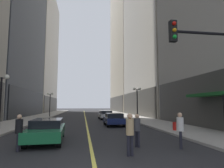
% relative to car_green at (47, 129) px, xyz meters
% --- Properties ---
extents(ground_plane, '(200.00, 200.00, 0.00)m').
position_rel_car_green_xyz_m(ground_plane, '(2.54, 27.73, -0.72)').
color(ground_plane, '#262628').
extents(sidewalk_left, '(4.50, 78.00, 0.15)m').
position_rel_car_green_xyz_m(sidewalk_left, '(-5.71, 27.73, -0.65)').
color(sidewalk_left, '#9E9991').
rests_on(sidewalk_left, ground).
extents(sidewalk_right, '(4.50, 78.00, 0.15)m').
position_rel_car_green_xyz_m(sidewalk_right, '(10.79, 27.73, -0.65)').
color(sidewalk_right, '#9E9991').
rests_on(sidewalk_right, ground).
extents(lane_centre_stripe, '(0.16, 70.00, 0.01)m').
position_rel_car_green_xyz_m(lane_centre_stripe, '(2.54, 27.73, -0.72)').
color(lane_centre_stripe, '#E5D64C').
rests_on(lane_centre_stripe, ground).
extents(building_left_far, '(14.99, 26.00, 39.42)m').
position_rel_car_green_xyz_m(building_left_far, '(-15.36, 52.73, 18.92)').
color(building_left_far, '#B7AD99').
rests_on(building_left_far, ground).
extents(storefront_awning_right, '(1.60, 4.80, 3.12)m').
position_rel_car_green_xyz_m(storefront_awning_right, '(12.23, 1.98, 2.26)').
color(storefront_awning_right, '#144C1E').
rests_on(storefront_awning_right, ground).
extents(car_green, '(2.13, 4.88, 1.32)m').
position_rel_car_green_xyz_m(car_green, '(0.00, 0.00, 0.00)').
color(car_green, '#196038').
rests_on(car_green, ground).
extents(car_navy, '(1.86, 4.14, 1.32)m').
position_rel_car_green_xyz_m(car_navy, '(5.35, 8.35, -0.00)').
color(car_navy, '#141E4C').
rests_on(car_navy, ground).
extents(car_white, '(2.00, 4.66, 1.32)m').
position_rel_car_green_xyz_m(car_white, '(5.58, 18.06, -0.00)').
color(car_white, silver).
rests_on(car_white, ground).
extents(pedestrian_with_orange_bag, '(0.48, 0.48, 1.69)m').
position_rel_car_green_xyz_m(pedestrian_with_orange_bag, '(4.92, -2.20, 0.26)').
color(pedestrian_with_orange_bag, black).
rests_on(pedestrian_with_orange_bag, ground).
extents(pedestrian_in_white_shirt, '(0.46, 0.46, 1.78)m').
position_rel_car_green_xyz_m(pedestrian_in_white_shirt, '(6.95, -2.91, 0.32)').
color(pedestrian_in_white_shirt, black).
rests_on(pedestrian_in_white_shirt, ground).
extents(pedestrian_in_black_coat, '(0.39, 0.39, 1.72)m').
position_rel_car_green_xyz_m(pedestrian_in_black_coat, '(-0.90, -2.28, 0.28)').
color(pedestrian_in_black_coat, black).
rests_on(pedestrian_in_black_coat, ground).
extents(pedestrian_in_tan_trench, '(0.38, 0.38, 1.80)m').
position_rel_car_green_xyz_m(pedestrian_in_tan_trench, '(4.12, -3.89, 0.34)').
color(pedestrian_in_tan_trench, black).
rests_on(pedestrian_in_tan_trench, ground).
extents(traffic_light_near_right, '(3.43, 0.35, 5.65)m').
position_rel_car_green_xyz_m(traffic_light_near_right, '(7.89, -4.94, 3.02)').
color(traffic_light_near_right, black).
rests_on(traffic_light_near_right, ground).
extents(street_lamp_left_near, '(1.06, 0.36, 4.43)m').
position_rel_car_green_xyz_m(street_lamp_left_near, '(-3.86, 3.01, 2.53)').
color(street_lamp_left_near, black).
rests_on(street_lamp_left_near, ground).
extents(street_lamp_left_far, '(1.06, 0.36, 4.43)m').
position_rel_car_green_xyz_m(street_lamp_left_far, '(-3.86, 24.67, 2.53)').
color(street_lamp_left_far, black).
rests_on(street_lamp_left_far, ground).
extents(street_lamp_right_mid, '(1.06, 0.36, 4.43)m').
position_rel_car_green_xyz_m(street_lamp_right_mid, '(8.94, 11.90, 2.53)').
color(street_lamp_right_mid, black).
rests_on(street_lamp_right_mid, ground).
extents(fire_hydrant_right, '(0.28, 0.28, 0.80)m').
position_rel_car_green_xyz_m(fire_hydrant_right, '(9.44, 2.81, -0.32)').
color(fire_hydrant_right, red).
rests_on(fire_hydrant_right, ground).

